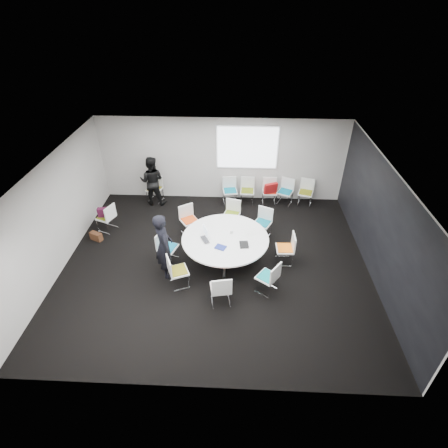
{
  "coord_description": "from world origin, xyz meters",
  "views": [
    {
      "loc": [
        0.55,
        -7.07,
        6.19
      ],
      "look_at": [
        0.2,
        0.4,
        1.0
      ],
      "focal_mm": 28.0,
      "sensor_mm": 36.0,
      "label": 1
    }
  ],
  "objects_px": {
    "chair_ring_e": "(168,253)",
    "chair_back_b": "(247,195)",
    "conference_table": "(225,243)",
    "laptop": "(207,239)",
    "chair_ring_c": "(231,219)",
    "brown_bag": "(96,236)",
    "chair_ring_d": "(190,225)",
    "chair_ring_a": "(285,254)",
    "cup": "(231,232)",
    "chair_ring_f": "(178,276)",
    "chair_person_back": "(155,193)",
    "chair_back_e": "(305,197)",
    "person_main": "(164,246)",
    "chair_back_d": "(285,196)",
    "chair_ring_g": "(221,294)",
    "chair_ring_b": "(262,228)",
    "chair_spare_left": "(107,222)",
    "chair_back_c": "(269,196)",
    "chair_ring_h": "(267,282)",
    "person_back": "(152,181)",
    "maroon_bag": "(105,212)",
    "chair_back_a": "(230,195)"
  },
  "relations": [
    {
      "from": "chair_spare_left",
      "to": "person_main",
      "type": "relative_size",
      "value": 0.49
    },
    {
      "from": "conference_table",
      "to": "laptop",
      "type": "height_order",
      "value": "laptop"
    },
    {
      "from": "conference_table",
      "to": "chair_back_c",
      "type": "xyz_separation_m",
      "value": [
        1.35,
        3.0,
        -0.27
      ]
    },
    {
      "from": "chair_ring_h",
      "to": "chair_back_c",
      "type": "xyz_separation_m",
      "value": [
        0.3,
        4.12,
        0.0
      ]
    },
    {
      "from": "brown_bag",
      "to": "person_back",
      "type": "bearing_deg",
      "value": 59.5
    },
    {
      "from": "chair_person_back",
      "to": "laptop",
      "type": "relative_size",
      "value": 2.59
    },
    {
      "from": "chair_back_b",
      "to": "person_back",
      "type": "relative_size",
      "value": 0.53
    },
    {
      "from": "chair_back_a",
      "to": "cup",
      "type": "xyz_separation_m",
      "value": [
        0.12,
        -2.79,
        0.5
      ]
    },
    {
      "from": "chair_ring_h",
      "to": "chair_back_c",
      "type": "height_order",
      "value": "same"
    },
    {
      "from": "chair_ring_d",
      "to": "chair_back_d",
      "type": "bearing_deg",
      "value": 178.27
    },
    {
      "from": "chair_ring_d",
      "to": "chair_ring_c",
      "type": "bearing_deg",
      "value": 163.0
    },
    {
      "from": "chair_ring_g",
      "to": "person_main",
      "type": "bearing_deg",
      "value": 136.86
    },
    {
      "from": "chair_ring_h",
      "to": "laptop",
      "type": "relative_size",
      "value": 2.59
    },
    {
      "from": "chair_back_c",
      "to": "cup",
      "type": "height_order",
      "value": "chair_back_c"
    },
    {
      "from": "chair_back_b",
      "to": "conference_table",
      "type": "bearing_deg",
      "value": 80.6
    },
    {
      "from": "person_main",
      "to": "laptop",
      "type": "bearing_deg",
      "value": -87.74
    },
    {
      "from": "chair_ring_a",
      "to": "chair_ring_f",
      "type": "bearing_deg",
      "value": 108.88
    },
    {
      "from": "chair_back_a",
      "to": "chair_person_back",
      "type": "xyz_separation_m",
      "value": [
        -2.55,
        0.01,
        0.0
      ]
    },
    {
      "from": "chair_ring_c",
      "to": "brown_bag",
      "type": "height_order",
      "value": "chair_ring_c"
    },
    {
      "from": "conference_table",
      "to": "chair_ring_f",
      "type": "relative_size",
      "value": 2.57
    },
    {
      "from": "laptop",
      "to": "cup",
      "type": "relative_size",
      "value": 3.78
    },
    {
      "from": "chair_back_e",
      "to": "person_main",
      "type": "relative_size",
      "value": 0.49
    },
    {
      "from": "chair_ring_e",
      "to": "chair_back_b",
      "type": "height_order",
      "value": "same"
    },
    {
      "from": "chair_back_c",
      "to": "person_back",
      "type": "relative_size",
      "value": 0.53
    },
    {
      "from": "chair_ring_e",
      "to": "maroon_bag",
      "type": "bearing_deg",
      "value": -104.77
    },
    {
      "from": "chair_back_b",
      "to": "chair_person_back",
      "type": "relative_size",
      "value": 1.0
    },
    {
      "from": "chair_ring_g",
      "to": "brown_bag",
      "type": "xyz_separation_m",
      "value": [
        -3.75,
        2.25,
        -0.16
      ]
    },
    {
      "from": "chair_ring_a",
      "to": "cup",
      "type": "bearing_deg",
      "value": 79.7
    },
    {
      "from": "chair_ring_e",
      "to": "cup",
      "type": "bearing_deg",
      "value": 118.94
    },
    {
      "from": "conference_table",
      "to": "chair_ring_d",
      "type": "distance_m",
      "value": 1.64
    },
    {
      "from": "chair_back_d",
      "to": "laptop",
      "type": "relative_size",
      "value": 2.59
    },
    {
      "from": "chair_person_back",
      "to": "person_main",
      "type": "bearing_deg",
      "value": 121.89
    },
    {
      "from": "chair_ring_f",
      "to": "chair_ring_h",
      "type": "relative_size",
      "value": 1.0
    },
    {
      "from": "chair_ring_e",
      "to": "maroon_bag",
      "type": "distance_m",
      "value": 2.51
    },
    {
      "from": "chair_ring_e",
      "to": "chair_back_d",
      "type": "relative_size",
      "value": 1.0
    },
    {
      "from": "chair_ring_a",
      "to": "laptop",
      "type": "distance_m",
      "value": 2.11
    },
    {
      "from": "chair_back_d",
      "to": "chair_spare_left",
      "type": "xyz_separation_m",
      "value": [
        -5.46,
        -1.78,
        0.0
      ]
    },
    {
      "from": "chair_person_back",
      "to": "chair_ring_f",
      "type": "bearing_deg",
      "value": 125.22
    },
    {
      "from": "chair_ring_b",
      "to": "conference_table",
      "type": "bearing_deg",
      "value": 74.25
    },
    {
      "from": "person_back",
      "to": "laptop",
      "type": "distance_m",
      "value": 3.59
    },
    {
      "from": "chair_ring_d",
      "to": "chair_back_e",
      "type": "xyz_separation_m",
      "value": [
        3.65,
        1.81,
        0.0
      ]
    },
    {
      "from": "chair_back_a",
      "to": "chair_spare_left",
      "type": "bearing_deg",
      "value": 17.41
    },
    {
      "from": "chair_back_e",
      "to": "person_main",
      "type": "bearing_deg",
      "value": 58.66
    },
    {
      "from": "chair_back_d",
      "to": "chair_spare_left",
      "type": "distance_m",
      "value": 5.75
    },
    {
      "from": "laptop",
      "to": "person_main",
      "type": "bearing_deg",
      "value": 90.03
    },
    {
      "from": "chair_back_a",
      "to": "chair_ring_g",
      "type": "bearing_deg",
      "value": 80.57
    },
    {
      "from": "chair_ring_b",
      "to": "chair_ring_e",
      "type": "bearing_deg",
      "value": 52.73
    },
    {
      "from": "chair_ring_c",
      "to": "chair_ring_e",
      "type": "distance_m",
      "value": 2.33
    },
    {
      "from": "chair_ring_d",
      "to": "chair_back_b",
      "type": "xyz_separation_m",
      "value": [
        1.72,
        1.83,
        0.0
      ]
    },
    {
      "from": "chair_back_b",
      "to": "chair_spare_left",
      "type": "xyz_separation_m",
      "value": [
        -4.2,
        -1.78,
        0.0
      ]
    }
  ]
}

